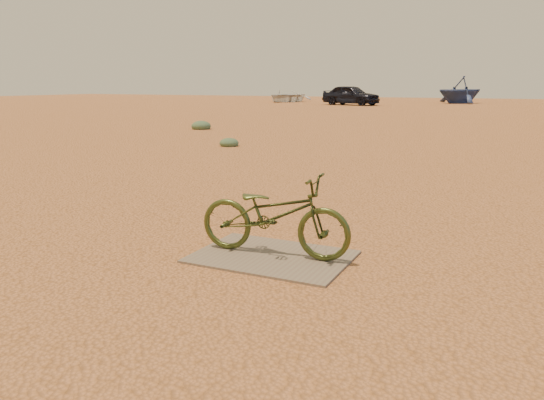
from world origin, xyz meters
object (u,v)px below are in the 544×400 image
at_px(plywood_board, 272,257).
at_px(bicycle, 274,215).
at_px(car, 351,95).
at_px(boat_far_left, 460,90).
at_px(boat_near_left, 286,96).

height_order(plywood_board, bicycle, bicycle).
bearing_deg(car, bicycle, -148.68).
bearing_deg(boat_far_left, boat_near_left, -127.86).
bearing_deg(boat_far_left, bicycle, -44.50).
xyz_separation_m(bicycle, car, (-10.41, 35.84, 0.34)).
distance_m(plywood_board, car, 37.37).
relative_size(plywood_board, car, 0.33).
relative_size(car, boat_near_left, 0.90).
bearing_deg(boat_near_left, bicycle, -61.68).
height_order(boat_near_left, boat_far_left, boat_far_left).
bearing_deg(boat_far_left, car, -93.88).
distance_m(bicycle, car, 37.32).
xyz_separation_m(plywood_board, boat_near_left, (-17.90, 40.23, 0.51)).
relative_size(car, boat_far_left, 1.05).
distance_m(plywood_board, bicycle, 0.42).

